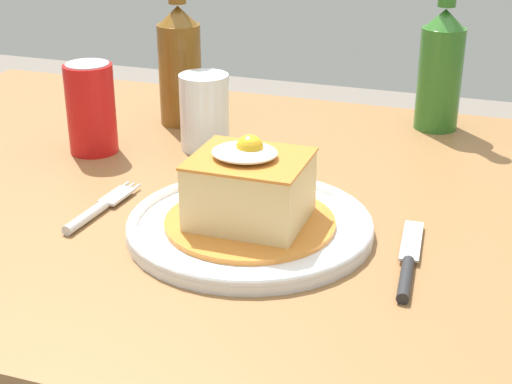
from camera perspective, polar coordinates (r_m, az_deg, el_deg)
name	(u,v)px	position (r m, az deg, el deg)	size (l,w,h in m)	color
dining_table	(233,272)	(1.00, -1.72, -5.91)	(1.21, 0.80, 0.73)	olive
main_plate	(250,225)	(0.84, -0.45, -2.46)	(0.27, 0.27, 0.02)	white
sandwich_meal	(250,192)	(0.82, -0.47, -0.03)	(0.19, 0.19, 0.10)	orange
fork	(96,210)	(0.90, -11.70, -1.31)	(0.02, 0.14, 0.01)	silver
knife	(407,267)	(0.78, 11.11, -5.47)	(0.03, 0.17, 0.01)	#262628
soda_can	(91,108)	(1.07, -12.08, 6.06)	(0.07, 0.07, 0.12)	red
beer_bottle_amber	(180,58)	(1.17, -5.66, 9.77)	(0.06, 0.06, 0.27)	brown
beer_bottle_green	(441,63)	(1.17, 13.49, 9.27)	(0.06, 0.06, 0.27)	#2D6B23
drinking_glass	(205,117)	(1.07, -3.81, 5.54)	(0.07, 0.07, 0.10)	#3F2314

